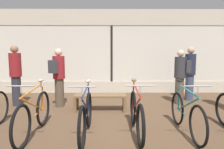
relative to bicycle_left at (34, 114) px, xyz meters
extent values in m
plane|color=brown|center=(1.51, 0.38, -0.41)|extent=(24.00, 24.00, 0.00)
cube|color=beige|center=(1.51, 4.02, -0.18)|extent=(12.00, 0.08, 0.45)
cube|color=silver|center=(1.51, 4.02, 1.12)|extent=(12.00, 0.04, 2.15)
cube|color=beige|center=(1.51, 4.02, 2.49)|extent=(12.00, 0.08, 0.60)
cube|color=black|center=(1.51, 4.00, 1.12)|extent=(0.08, 0.02, 2.15)
torus|color=black|center=(-0.99, 0.60, -0.04)|extent=(0.05, 0.74, 0.74)
torus|color=black|center=(0.00, 0.53, -0.03)|extent=(0.05, 0.75, 0.75)
torus|color=black|center=(0.00, -0.55, -0.03)|extent=(0.05, 0.75, 0.75)
cylinder|color=orange|center=(0.00, -0.05, 0.21)|extent=(0.03, 1.01, 0.51)
cylinder|color=orange|center=(0.00, 0.49, 0.21)|extent=(0.03, 0.11, 0.49)
cylinder|color=orange|center=(0.00, -0.02, 0.48)|extent=(0.03, 0.94, 0.10)
cylinder|color=orange|center=(0.00, 0.28, -0.03)|extent=(0.03, 0.49, 0.03)
cylinder|color=#B2B2B7|center=(0.00, 0.45, 0.52)|extent=(0.02, 0.02, 0.14)
ellipsoid|color=#B2A893|center=(0.00, 0.45, 0.60)|extent=(0.11, 0.22, 0.06)
cylinder|color=#B2B2B7|center=(0.00, -0.49, 0.58)|extent=(0.02, 0.02, 0.12)
cylinder|color=#ADADB2|center=(0.00, -0.49, 0.64)|extent=(0.46, 0.02, 0.02)
torus|color=black|center=(1.00, 0.45, -0.04)|extent=(0.05, 0.74, 0.74)
torus|color=black|center=(1.00, -0.59, -0.04)|extent=(0.05, 0.74, 0.74)
cylinder|color=navy|center=(1.00, -0.11, 0.20)|extent=(0.03, 0.97, 0.51)
cylinder|color=navy|center=(1.00, 0.41, 0.20)|extent=(0.03, 0.11, 0.49)
cylinder|color=navy|center=(1.00, -0.08, 0.48)|extent=(0.03, 0.90, 0.10)
cylinder|color=navy|center=(1.00, 0.22, -0.04)|extent=(0.03, 0.47, 0.03)
cylinder|color=#B2B2B7|center=(1.00, 0.37, 0.51)|extent=(0.02, 0.02, 0.14)
ellipsoid|color=#B2A893|center=(1.00, 0.37, 0.59)|extent=(0.11, 0.22, 0.06)
cylinder|color=#B2B2B7|center=(1.00, -0.53, 0.57)|extent=(0.02, 0.02, 0.12)
cylinder|color=#ADADB2|center=(1.00, -0.53, 0.63)|extent=(0.46, 0.02, 0.02)
torus|color=black|center=(1.97, 0.58, -0.04)|extent=(0.06, 0.74, 0.74)
torus|color=black|center=(1.97, -0.49, -0.04)|extent=(0.06, 0.74, 0.74)
cylinder|color=red|center=(1.97, 0.00, 0.20)|extent=(0.03, 1.01, 0.51)
cylinder|color=red|center=(1.97, 0.54, 0.20)|extent=(0.03, 0.11, 0.49)
cylinder|color=red|center=(1.97, 0.03, 0.48)|extent=(0.03, 0.93, 0.10)
cylinder|color=red|center=(1.97, 0.34, -0.04)|extent=(0.03, 0.49, 0.03)
cylinder|color=#B2B2B7|center=(1.97, 0.50, 0.51)|extent=(0.02, 0.02, 0.14)
ellipsoid|color=brown|center=(1.97, 0.50, 0.59)|extent=(0.11, 0.22, 0.06)
cylinder|color=#B2B2B7|center=(1.97, -0.43, 0.57)|extent=(0.02, 0.02, 0.12)
cylinder|color=#ADADB2|center=(1.97, -0.43, 0.63)|extent=(0.46, 0.02, 0.02)
torus|color=black|center=(2.95, 0.57, -0.05)|extent=(0.05, 0.72, 0.72)
torus|color=black|center=(2.95, -0.49, -0.05)|extent=(0.05, 0.72, 0.72)
cylinder|color=#1E7A7F|center=(2.95, 0.00, 0.19)|extent=(0.03, 0.99, 0.51)
cylinder|color=#1E7A7F|center=(2.95, 0.53, 0.19)|extent=(0.03, 0.11, 0.49)
cylinder|color=#1E7A7F|center=(2.95, 0.03, 0.46)|extent=(0.03, 0.92, 0.10)
cylinder|color=#1E7A7F|center=(2.95, 0.33, -0.05)|extent=(0.03, 0.48, 0.03)
cylinder|color=#B2B2B7|center=(2.95, 0.49, 0.50)|extent=(0.02, 0.02, 0.14)
ellipsoid|color=black|center=(2.95, 0.49, 0.58)|extent=(0.11, 0.22, 0.06)
cylinder|color=#B2B2B7|center=(2.95, -0.43, 0.56)|extent=(0.02, 0.02, 0.12)
cylinder|color=#ADADB2|center=(2.95, -0.43, 0.62)|extent=(0.46, 0.02, 0.02)
cube|color=brown|center=(1.19, 1.59, 0.01)|extent=(1.40, 0.44, 0.05)
cube|color=brown|center=(0.53, 1.41, -0.21)|extent=(0.08, 0.08, 0.40)
cube|color=brown|center=(1.85, 1.41, -0.21)|extent=(0.08, 0.08, 0.40)
cube|color=brown|center=(0.53, 1.77, -0.21)|extent=(0.08, 0.08, 0.40)
cube|color=brown|center=(1.85, 1.77, -0.21)|extent=(0.08, 0.08, 0.40)
cylinder|color=brown|center=(3.59, 2.31, 0.00)|extent=(0.32, 0.32, 0.81)
cylinder|color=#333338|center=(3.59, 2.31, 0.72)|extent=(0.42, 0.42, 0.64)
sphere|color=beige|center=(3.59, 2.31, 1.15)|extent=(0.21, 0.21, 0.21)
cube|color=#38383D|center=(3.82, 2.24, 0.75)|extent=(0.20, 0.27, 0.36)
cylinder|color=#2D2D38|center=(-1.34, 2.16, 0.03)|extent=(0.36, 0.36, 0.87)
cylinder|color=maroon|center=(-1.34, 2.16, 0.81)|extent=(0.47, 0.47, 0.69)
sphere|color=#9E7051|center=(-1.34, 2.16, 1.27)|extent=(0.23, 0.23, 0.23)
cylinder|color=brown|center=(-0.03, 2.04, 0.01)|extent=(0.35, 0.35, 0.83)
cylinder|color=maroon|center=(-0.03, 2.04, 0.75)|extent=(0.45, 0.45, 0.66)
sphere|color=beige|center=(-0.03, 2.04, 1.18)|extent=(0.21, 0.21, 0.21)
cube|color=#38383D|center=(-0.13, 1.82, 0.78)|extent=(0.28, 0.23, 0.36)
cylinder|color=#424C6B|center=(4.08, 2.76, 0.02)|extent=(0.27, 0.27, 0.86)
cylinder|color=#23283D|center=(4.08, 2.76, 0.79)|extent=(0.36, 0.36, 0.68)
sphere|color=tan|center=(4.08, 2.76, 1.24)|extent=(0.22, 0.22, 0.22)
cube|color=#38383D|center=(4.06, 3.00, 0.82)|extent=(0.25, 0.15, 0.36)
camera|label=1|loc=(1.47, -3.72, 1.20)|focal=32.00mm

